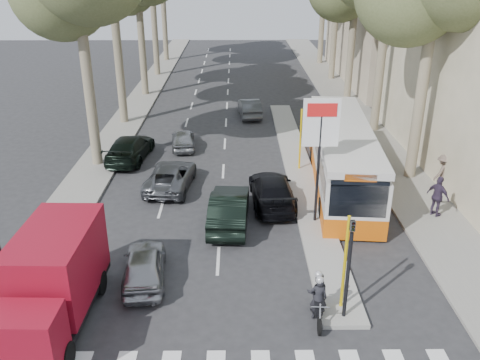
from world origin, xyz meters
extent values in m
plane|color=#28282B|center=(0.00, 0.00, 0.00)|extent=(120.00, 120.00, 0.00)
cube|color=gray|center=(8.60, 25.00, 0.06)|extent=(3.20, 70.00, 0.12)
cube|color=gray|center=(-8.00, 28.00, 0.06)|extent=(2.40, 64.00, 0.12)
cube|color=gray|center=(3.25, 11.00, 0.08)|extent=(1.50, 26.00, 0.16)
cylinder|color=yellow|center=(3.25, -1.00, 1.75)|extent=(0.10, 0.10, 3.50)
cylinder|color=yellow|center=(3.25, 5.00, 1.75)|extent=(0.10, 0.10, 3.50)
cylinder|color=yellow|center=(3.25, 11.00, 1.75)|extent=(0.10, 0.10, 3.50)
cylinder|color=black|center=(3.25, 5.00, 2.60)|extent=(0.12, 0.12, 5.20)
cube|color=white|center=(3.25, 5.00, 4.60)|extent=(1.50, 0.10, 2.00)
cube|color=red|center=(3.25, 4.94, 5.15)|extent=(1.20, 0.02, 0.55)
cylinder|color=black|center=(3.25, -1.50, 1.60)|extent=(0.12, 0.12, 3.20)
imported|color=black|center=(3.25, -1.50, 3.10)|extent=(0.16, 0.41, 1.00)
cylinder|color=black|center=(-7.60, -1.00, 1.60)|extent=(0.12, 0.12, 3.20)
cylinder|color=#6B604C|center=(-8.00, 12.00, 4.20)|extent=(0.56, 0.56, 8.40)
cylinder|color=#6B604C|center=(-8.10, 20.00, 4.48)|extent=(0.56, 0.56, 8.96)
cylinder|color=#6B604C|center=(-7.90, 28.00, 4.06)|extent=(0.56, 0.56, 8.12)
cylinder|color=#6B604C|center=(-8.00, 36.00, 4.76)|extent=(0.56, 0.56, 9.52)
cylinder|color=#6B604C|center=(-8.10, 44.00, 4.34)|extent=(0.56, 0.56, 8.68)
cylinder|color=#6B604C|center=(9.00, 10.00, 4.20)|extent=(0.56, 0.56, 8.40)
cylinder|color=#6B604C|center=(9.10, 18.00, 4.62)|extent=(0.56, 0.56, 9.24)
cylinder|color=#6B604C|center=(8.90, 26.00, 3.92)|extent=(0.56, 0.56, 7.84)
cylinder|color=#6B604C|center=(9.00, 34.00, 4.48)|extent=(0.56, 0.56, 8.96)
cylinder|color=#6B604C|center=(9.10, 42.00, 4.20)|extent=(0.56, 0.56, 8.40)
imported|color=#A2A4A9|center=(-3.50, 0.76, 0.63)|extent=(1.87, 3.82, 1.25)
imported|color=black|center=(-0.50, 5.00, 0.75)|extent=(1.85, 4.66, 1.51)
imported|color=#53565C|center=(-3.50, 8.87, 0.62)|extent=(2.53, 4.68, 1.25)
imported|color=black|center=(1.49, 7.00, 0.69)|extent=(2.17, 4.85, 1.38)
imported|color=gray|center=(-3.42, 14.76, 0.58)|extent=(1.73, 3.55, 1.17)
imported|color=#474A4E|center=(0.81, 21.55, 0.66)|extent=(1.77, 4.11, 1.32)
imported|color=black|center=(-6.30, 12.82, 0.70)|extent=(2.42, 5.01, 1.40)
cube|color=black|center=(-5.89, -1.66, 0.51)|extent=(2.18, 5.64, 0.23)
cylinder|color=black|center=(-6.87, -3.50, 0.42)|extent=(0.30, 0.85, 0.84)
cylinder|color=black|center=(-5.01, -3.55, 0.42)|extent=(0.30, 0.85, 0.84)
cylinder|color=black|center=(-6.78, 0.04, 0.42)|extent=(0.30, 0.85, 0.84)
cylinder|color=black|center=(-4.92, -0.01, 0.42)|extent=(0.30, 0.85, 0.84)
cube|color=maroon|center=(-5.95, -3.80, 1.35)|extent=(2.08, 1.35, 1.58)
cube|color=black|center=(-5.96, -4.41, 1.54)|extent=(1.86, 0.12, 0.84)
cube|color=maroon|center=(-5.88, -0.92, 1.82)|extent=(2.24, 3.96, 2.33)
cube|color=#CF570B|center=(5.15, 9.23, 0.57)|extent=(3.60, 12.07, 0.93)
cube|color=beige|center=(5.15, 9.23, 1.81)|extent=(3.60, 12.07, 1.55)
cube|color=black|center=(5.15, 9.23, 2.12)|extent=(3.58, 11.60, 0.88)
cube|color=beige|center=(5.15, 9.23, 2.95)|extent=(3.60, 12.07, 0.31)
cube|color=black|center=(4.64, 3.33, 1.97)|extent=(2.27, 0.26, 1.55)
cube|color=#CF570B|center=(4.64, 3.33, 2.88)|extent=(1.24, 0.17, 0.33)
cylinder|color=black|center=(3.65, 5.53, 0.47)|extent=(0.37, 1.01, 0.99)
cylinder|color=black|center=(5.99, 5.33, 0.47)|extent=(0.37, 1.01, 0.99)
cylinder|color=black|center=(4.28, 12.88, 0.47)|extent=(0.37, 1.01, 0.99)
cylinder|color=black|center=(6.62, 12.68, 0.47)|extent=(0.37, 1.01, 0.99)
cylinder|color=black|center=(2.36, -2.18, 0.29)|extent=(0.12, 0.58, 0.58)
cylinder|color=black|center=(2.44, -0.82, 0.29)|extent=(0.12, 0.58, 0.58)
cylinder|color=silver|center=(2.36, -2.12, 0.63)|extent=(0.08, 0.37, 0.73)
cube|color=black|center=(2.40, -1.45, 0.41)|extent=(0.24, 0.69, 0.27)
cube|color=black|center=(2.39, -1.64, 0.65)|extent=(0.30, 0.42, 0.20)
cube|color=black|center=(2.42, -1.18, 0.60)|extent=(0.29, 0.60, 0.11)
cylinder|color=silver|center=(2.37, -2.06, 0.92)|extent=(0.56, 0.07, 0.04)
imported|color=black|center=(2.40, -1.45, 0.81)|extent=(0.58, 0.40, 1.52)
imported|color=black|center=(2.42, -1.09, 0.76)|extent=(0.71, 0.43, 1.43)
sphere|color=#B2B2B7|center=(2.40, -1.50, 1.52)|extent=(0.25, 0.25, 0.25)
sphere|color=#B2B2B7|center=(2.42, -1.12, 1.47)|extent=(0.25, 0.25, 0.25)
imported|color=#3A2E45|center=(8.72, 5.48, 1.06)|extent=(1.07, 1.21, 1.87)
imported|color=brown|center=(10.00, 8.35, 1.02)|extent=(1.24, 1.10, 1.79)
camera|label=1|loc=(-0.20, -14.68, 10.68)|focal=38.00mm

